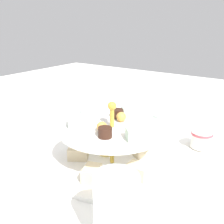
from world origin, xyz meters
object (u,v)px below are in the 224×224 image
(water_glass_short_left, at_px, (162,124))
(teacup_with_saucer, at_px, (201,141))
(water_glass_mid_back, at_px, (89,116))
(tiered_serving_stand, at_px, (112,149))
(water_glass_tall_right, at_px, (116,214))

(water_glass_short_left, height_order, teacup_with_saucer, water_glass_short_left)
(water_glass_short_left, xyz_separation_m, water_glass_mid_back, (0.20, 0.11, 0.02))
(tiered_serving_stand, relative_size, teacup_with_saucer, 3.32)
(tiered_serving_stand, bearing_deg, water_glass_short_left, -94.10)
(water_glass_short_left, bearing_deg, teacup_with_saucer, 165.49)
(water_glass_tall_right, height_order, water_glass_short_left, water_glass_tall_right)
(water_glass_short_left, distance_m, water_glass_mid_back, 0.23)
(water_glass_short_left, height_order, water_glass_mid_back, water_glass_mid_back)
(tiered_serving_stand, height_order, teacup_with_saucer, tiered_serving_stand)
(tiered_serving_stand, height_order, water_glass_tall_right, tiered_serving_stand)
(water_glass_tall_right, height_order, teacup_with_saucer, water_glass_tall_right)
(water_glass_tall_right, relative_size, teacup_with_saucer, 1.45)
(water_glass_tall_right, distance_m, teacup_with_saucer, 0.42)
(water_glass_mid_back, bearing_deg, water_glass_tall_right, 134.23)
(tiered_serving_stand, xyz_separation_m, water_glass_tall_right, (-0.15, 0.20, 0.02))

